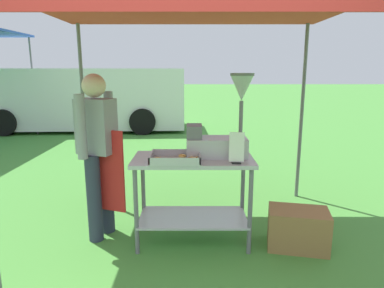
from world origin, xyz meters
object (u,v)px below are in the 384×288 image
supply_crate (297,229)px  vendor (97,149)px  donut_cart (192,182)px  donut_fryer (220,131)px  donut_tray (175,159)px  menu_sign (236,150)px  van_white (81,98)px  stall_canopy (192,9)px

supply_crate → vendor: bearing=172.8°
donut_cart → donut_fryer: bearing=11.2°
donut_tray → vendor: bearing=161.7°
donut_tray → vendor: vendor is taller
menu_sign → van_white: 7.62m
stall_canopy → donut_cart: stall_canopy is taller
stall_canopy → donut_fryer: 1.10m
menu_sign → van_white: bearing=117.3°
vendor → supply_crate: vendor is taller
donut_fryer → menu_sign: donut_fryer is taller
stall_canopy → menu_sign: stall_canopy is taller
supply_crate → donut_fryer: bearing=166.9°
donut_cart → van_white: size_ratio=0.19×
menu_sign → supply_crate: (0.61, 0.09, -0.78)m
donut_fryer → menu_sign: size_ratio=2.79×
donut_fryer → supply_crate: donut_fryer is taller
donut_tray → vendor: (-0.76, 0.25, 0.04)m
donut_fryer → supply_crate: size_ratio=1.28×
menu_sign → supply_crate: menu_sign is taller
van_white → stall_canopy: bearing=-64.2°
menu_sign → donut_cart: bearing=151.6°
stall_canopy → supply_crate: stall_canopy is taller
donut_cart → donut_tray: size_ratio=2.51×
donut_tray → menu_sign: menu_sign is taller
donut_fryer → menu_sign: (0.12, -0.25, -0.12)m
supply_crate → van_white: van_white is taller
stall_canopy → vendor: size_ratio=1.84×
menu_sign → stall_canopy: bearing=141.3°
donut_fryer → supply_crate: 1.17m
donut_fryer → vendor: size_ratio=0.48×
donut_tray → donut_fryer: 0.50m
supply_crate → stall_canopy: bearing=167.7°
stall_canopy → donut_fryer: stall_canopy is taller
stall_canopy → menu_sign: size_ratio=10.70×
menu_sign → donut_fryer: bearing=114.5°
supply_crate → van_white: 7.87m
menu_sign → van_white: (-3.50, 6.77, -0.08)m
supply_crate → donut_tray: bearing=-179.4°
donut_cart → donut_fryer: size_ratio=1.45×
donut_tray → menu_sign: size_ratio=1.60×
donut_cart → donut_fryer: 0.55m
donut_cart → donut_tray: donut_tray is taller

